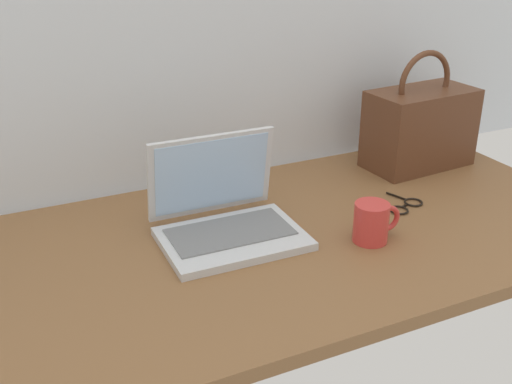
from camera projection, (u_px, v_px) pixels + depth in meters
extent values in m
cube|color=brown|center=(276.00, 242.00, 1.41)|extent=(1.60, 0.76, 0.03)
cube|color=silver|center=(233.00, 239.00, 1.38)|extent=(0.31, 0.23, 0.02)
cube|color=slate|center=(230.00, 232.00, 1.38)|extent=(0.27, 0.14, 0.00)
cube|color=silver|center=(211.00, 174.00, 1.44)|extent=(0.30, 0.05, 0.20)
cube|color=#A5C6EA|center=(212.00, 174.00, 1.43)|extent=(0.27, 0.04, 0.17)
cylinder|color=red|center=(371.00, 223.00, 1.37)|extent=(0.08, 0.08, 0.09)
torus|color=red|center=(388.00, 219.00, 1.39)|extent=(0.06, 0.01, 0.06)
cylinder|color=brown|center=(372.00, 207.00, 1.35)|extent=(0.07, 0.07, 0.00)
torus|color=black|center=(399.00, 210.00, 1.52)|extent=(0.06, 0.06, 0.01)
torus|color=black|center=(413.00, 202.00, 1.56)|extent=(0.06, 0.06, 0.01)
cube|color=black|center=(406.00, 206.00, 1.54)|extent=(0.02, 0.01, 0.00)
cube|color=black|center=(382.00, 204.00, 1.55)|extent=(0.02, 0.06, 0.00)
cube|color=black|center=(396.00, 196.00, 1.59)|extent=(0.02, 0.06, 0.00)
cube|color=#59331E|center=(420.00, 128.00, 1.76)|extent=(0.31, 0.18, 0.22)
torus|color=#59331E|center=(425.00, 83.00, 1.70)|extent=(0.18, 0.03, 0.18)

